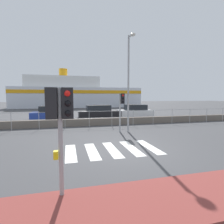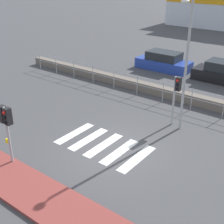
{
  "view_description": "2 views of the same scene",
  "coord_description": "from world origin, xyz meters",
  "views": [
    {
      "loc": [
        -2.46,
        -7.36,
        2.34
      ],
      "look_at": [
        -0.09,
        2.0,
        1.5
      ],
      "focal_mm": 28.0,
      "sensor_mm": 36.0,
      "label": 1
    },
    {
      "loc": [
        7.06,
        -9.38,
        7.34
      ],
      "look_at": [
        -0.88,
        1.0,
        1.2
      ],
      "focal_mm": 50.0,
      "sensor_mm": 36.0,
      "label": 2
    }
  ],
  "objects": [
    {
      "name": "sidewalk_brick",
      "position": [
        0.0,
        -4.1,
        0.06
      ],
      "size": [
        24.0,
        1.8,
        0.12
      ],
      "color": "brown",
      "rests_on": "ground_plane"
    },
    {
      "name": "crosswalk",
      "position": [
        -0.59,
        0.0,
        0.0
      ],
      "size": [
        4.05,
        2.4,
        0.01
      ],
      "color": "silver",
      "rests_on": "ground_plane"
    },
    {
      "name": "parked_car_blue",
      "position": [
        -4.03,
        11.72,
        0.59
      ],
      "size": [
        4.2,
        1.75,
        1.4
      ],
      "color": "#233D9E",
      "rests_on": "ground_plane"
    },
    {
      "name": "harbor_fence",
      "position": [
        0.0,
        5.94,
        0.84
      ],
      "size": [
        23.41,
        0.04,
        1.3
      ],
      "color": "#9EA0A3",
      "rests_on": "ground_plane"
    },
    {
      "name": "traffic_light_far",
      "position": [
        0.99,
        3.69,
        1.89
      ],
      "size": [
        0.34,
        0.32,
        2.57
      ],
      "color": "#9EA0A3",
      "rests_on": "ground_plane"
    },
    {
      "name": "traffic_light_near",
      "position": [
        -2.64,
        -3.39,
        1.98
      ],
      "size": [
        0.58,
        0.41,
        2.54
      ],
      "color": "#9EA0A3",
      "rests_on": "ground_plane"
    },
    {
      "name": "seawall",
      "position": [
        0.0,
        6.82,
        0.29
      ],
      "size": [
        25.97,
        0.55,
        0.57
      ],
      "color": "#6B6056",
      "rests_on": "ground_plane"
    },
    {
      "name": "streetlamp",
      "position": [
        1.41,
        3.39,
        3.86
      ],
      "size": [
        0.32,
        0.99,
        6.27
      ],
      "color": "#9EA0A3",
      "rests_on": "ground_plane"
    },
    {
      "name": "ground_plane",
      "position": [
        0.0,
        0.0,
        0.0
      ],
      "size": [
        160.0,
        160.0,
        0.0
      ],
      "primitive_type": "plane",
      "color": "#424244"
    }
  ]
}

